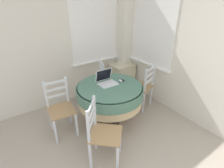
# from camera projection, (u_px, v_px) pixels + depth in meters

# --- Properties ---
(corner_room_shell) EXTENTS (4.44, 4.70, 2.55)m
(corner_room_shell) POSITION_uv_depth(u_px,v_px,m) (121.00, 49.00, 2.94)
(corner_room_shell) COLOR silver
(corner_room_shell) RESTS_ON ground_plane
(round_dining_table) EXTENTS (1.12, 1.12, 0.75)m
(round_dining_table) POSITION_uv_depth(u_px,v_px,m) (110.00, 93.00, 2.96)
(round_dining_table) COLOR #4C3D2D
(round_dining_table) RESTS_ON ground_plane
(laptop) EXTENTS (0.31, 0.28, 0.23)m
(laptop) POSITION_uv_depth(u_px,v_px,m) (106.00, 81.00, 2.95)
(laptop) COLOR silver
(laptop) RESTS_ON round_dining_table
(computer_mouse) EXTENTS (0.05, 0.08, 0.04)m
(computer_mouse) POSITION_uv_depth(u_px,v_px,m) (120.00, 81.00, 3.01)
(computer_mouse) COLOR white
(computer_mouse) RESTS_ON round_dining_table
(cell_phone) EXTENTS (0.07, 0.13, 0.01)m
(cell_phone) POSITION_uv_depth(u_px,v_px,m) (122.00, 80.00, 3.07)
(cell_phone) COLOR #2D2D33
(cell_phone) RESTS_ON round_dining_table
(dining_chair_near_back_window) EXTENTS (0.52, 0.51, 0.93)m
(dining_chair_near_back_window) POSITION_uv_depth(u_px,v_px,m) (95.00, 82.00, 3.70)
(dining_chair_near_back_window) COLOR #A87F51
(dining_chair_near_back_window) RESTS_ON ground_plane
(dining_chair_near_right_window) EXTENTS (0.50, 0.51, 0.93)m
(dining_chair_near_right_window) POSITION_uv_depth(u_px,v_px,m) (142.00, 87.00, 3.49)
(dining_chair_near_right_window) COLOR #A87F51
(dining_chair_near_right_window) RESTS_ON ground_plane
(dining_chair_camera_near) EXTENTS (0.57, 0.57, 0.93)m
(dining_chair_camera_near) POSITION_uv_depth(u_px,v_px,m) (102.00, 134.00, 2.30)
(dining_chair_camera_near) COLOR #A87F51
(dining_chair_camera_near) RESTS_ON ground_plane
(dining_chair_left_flank) EXTENTS (0.43, 0.45, 0.93)m
(dining_chair_left_flank) POSITION_uv_depth(u_px,v_px,m) (61.00, 109.00, 2.82)
(dining_chair_left_flank) COLOR #A87F51
(dining_chair_left_flank) RESTS_ON ground_plane
(corner_cabinet) EXTENTS (0.52, 0.47, 0.64)m
(corner_cabinet) POSITION_uv_depth(u_px,v_px,m) (122.00, 77.00, 4.25)
(corner_cabinet) COLOR beige
(corner_cabinet) RESTS_ON ground_plane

